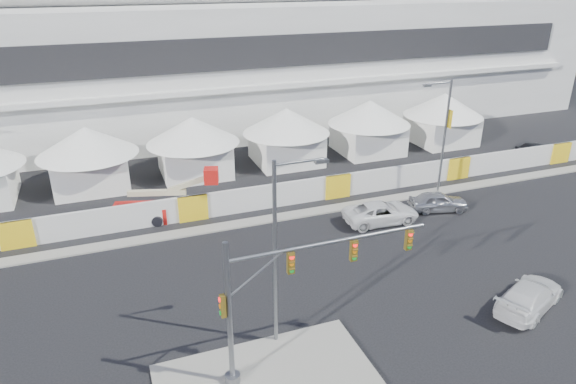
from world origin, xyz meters
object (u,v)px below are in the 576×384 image
object	(u,v)px
pickup_curb	(381,213)
streetlight_median	(280,243)
traffic_mast	(275,298)
sedan_silver	(438,201)
boom_lift	(151,206)
lot_car_b	(536,149)
streetlight_curb	(443,129)
pickup_near	(530,296)

from	to	relation	value
pickup_curb	streetlight_median	size ratio (longest dim) A/B	0.59
pickup_curb	traffic_mast	bearing A→B (deg)	137.42
sedan_silver	streetlight_median	distance (m)	20.26
sedan_silver	traffic_mast	bearing A→B (deg)	139.53
boom_lift	lot_car_b	bearing A→B (deg)	18.28
pickup_curb	streetlight_curb	distance (m)	9.28
pickup_curb	streetlight_median	world-z (taller)	streetlight_median
streetlight_median	boom_lift	world-z (taller)	streetlight_median
sedan_silver	lot_car_b	xyz separation A→B (m)	(17.14, 7.52, -0.08)
sedan_silver	pickup_curb	world-z (taller)	pickup_curb
lot_car_b	boom_lift	xyz separation A→B (m)	(-38.43, -1.19, 0.40)
sedan_silver	boom_lift	bearing A→B (deg)	88.31
pickup_curb	lot_car_b	world-z (taller)	pickup_curb
streetlight_curb	sedan_silver	bearing A→B (deg)	-123.12
traffic_mast	streetlight_median	size ratio (longest dim) A/B	1.01
pickup_near	boom_lift	distance (m)	26.34
pickup_curb	traffic_mast	world-z (taller)	traffic_mast
pickup_curb	streetlight_curb	world-z (taller)	streetlight_curb
sedan_silver	pickup_near	bearing A→B (deg)	-177.95
pickup_near	boom_lift	xyz separation A→B (m)	(-18.46, 18.79, 0.31)
sedan_silver	pickup_near	distance (m)	12.78
pickup_near	traffic_mast	xyz separation A→B (m)	(-14.94, 0.16, 3.42)
boom_lift	pickup_near	bearing A→B (deg)	-29.00
streetlight_median	boom_lift	size ratio (longest dim) A/B	1.17
lot_car_b	streetlight_curb	distance (m)	16.50
pickup_near	sedan_silver	bearing A→B (deg)	-36.77
sedan_silver	pickup_near	xyz separation A→B (m)	(-2.84, -12.46, 0.02)
pickup_near	streetlight_median	distance (m)	14.96
sedan_silver	boom_lift	xyz separation A→B (m)	(-21.29, 6.33, 0.32)
sedan_silver	boom_lift	distance (m)	22.21
streetlight_curb	pickup_near	bearing A→B (deg)	-107.32
streetlight_curb	boom_lift	bearing A→B (deg)	172.07
streetlight_median	traffic_mast	bearing A→B (deg)	-115.69
sedan_silver	pickup_curb	xyz separation A→B (m)	(-5.23, -0.22, 0.02)
traffic_mast	lot_car_b	bearing A→B (deg)	29.57
traffic_mast	streetlight_median	world-z (taller)	streetlight_median
sedan_silver	streetlight_curb	xyz separation A→B (m)	(2.01, 3.08, 4.79)
streetlight_curb	boom_lift	world-z (taller)	streetlight_curb
traffic_mast	streetlight_curb	distance (m)	25.10
sedan_silver	traffic_mast	distance (m)	21.89
pickup_near	streetlight_median	size ratio (longest dim) A/B	0.56
sedan_silver	streetlight_curb	distance (m)	6.04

